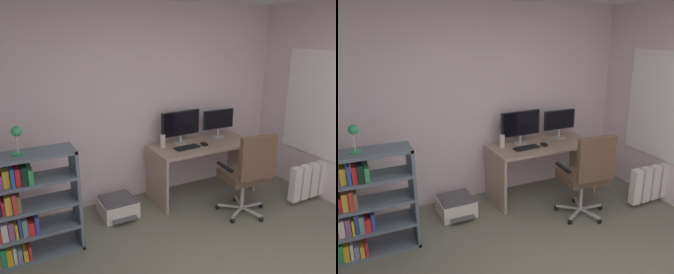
{
  "view_description": "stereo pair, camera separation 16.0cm",
  "coord_description": "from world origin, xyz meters",
  "views": [
    {
      "loc": [
        -1.7,
        -1.56,
        2.22
      ],
      "look_at": [
        0.13,
        1.85,
        1.02
      ],
      "focal_mm": 37.17,
      "sensor_mm": 36.0,
      "label": 1
    },
    {
      "loc": [
        -1.56,
        -1.63,
        2.22
      ],
      "look_at": [
        0.13,
        1.85,
        1.02
      ],
      "focal_mm": 37.17,
      "sensor_mm": 36.0,
      "label": 2
    }
  ],
  "objects": [
    {
      "name": "printer",
      "position": [
        -0.42,
        2.15,
        0.11
      ],
      "size": [
        0.43,
        0.52,
        0.22
      ],
      "color": "silver",
      "rests_on": "ground"
    },
    {
      "name": "computer_mouse",
      "position": [
        0.8,
        2.09,
        0.76
      ],
      "size": [
        0.07,
        0.11,
        0.03
      ],
      "primitive_type": "cube",
      "rotation": [
        0.0,
        0.0,
        -0.11
      ],
      "color": "black",
      "rests_on": "desk"
    },
    {
      "name": "wall_back",
      "position": [
        0.0,
        2.6,
        1.28
      ],
      "size": [
        4.41,
        0.1,
        2.57
      ],
      "primitive_type": "cube",
      "color": "silver",
      "rests_on": "ground"
    },
    {
      "name": "window_frame",
      "position": [
        2.2,
        1.29,
        1.27
      ],
      "size": [
        0.02,
        1.45,
        1.4
      ],
      "primitive_type": "cube",
      "color": "white"
    },
    {
      "name": "monitor_main",
      "position": [
        0.57,
        2.32,
        1.0
      ],
      "size": [
        0.58,
        0.18,
        0.44
      ],
      "color": "#B2B5B7",
      "rests_on": "desk"
    },
    {
      "name": "desktop_speaker",
      "position": [
        0.28,
        2.27,
        0.82
      ],
      "size": [
        0.07,
        0.07,
        0.17
      ],
      "primitive_type": "cylinder",
      "color": "silver",
      "rests_on": "desk"
    },
    {
      "name": "radiator",
      "position": [
        2.11,
        1.29,
        0.29
      ],
      "size": [
        0.93,
        0.1,
        0.47
      ],
      "color": "white",
      "rests_on": "ground"
    },
    {
      "name": "bookshelf",
      "position": [
        -1.5,
        1.79,
        0.54
      ],
      "size": [
        0.87,
        0.35,
        1.1
      ],
      "color": "slate",
      "rests_on": "ground"
    },
    {
      "name": "office_chair",
      "position": [
        0.97,
        1.37,
        0.61
      ],
      "size": [
        0.64,
        0.63,
        1.08
      ],
      "color": "#B7BABC",
      "rests_on": "ground"
    },
    {
      "name": "desk_lamp",
      "position": [
        -1.49,
        1.79,
        1.28
      ],
      "size": [
        0.11,
        0.11,
        0.28
      ],
      "color": "#30975C",
      "rests_on": "bookshelf"
    },
    {
      "name": "monitor_secondary",
      "position": [
        1.2,
        2.32,
        0.98
      ],
      "size": [
        0.49,
        0.18,
        0.4
      ],
      "color": "#B2B5B7",
      "rests_on": "desk"
    },
    {
      "name": "keyboard",
      "position": [
        0.54,
        2.09,
        0.75
      ],
      "size": [
        0.35,
        0.15,
        0.02
      ],
      "primitive_type": "cube",
      "rotation": [
        0.0,
        0.0,
        0.07
      ],
      "color": "black",
      "rests_on": "desk"
    },
    {
      "name": "window_pane",
      "position": [
        2.2,
        1.29,
        1.27
      ],
      "size": [
        0.01,
        1.37,
        1.32
      ],
      "primitive_type": "cube",
      "color": "white"
    },
    {
      "name": "desk",
      "position": [
        0.82,
        2.15,
        0.54
      ],
      "size": [
        1.43,
        0.64,
        0.74
      ],
      "color": "tan",
      "rests_on": "ground"
    }
  ]
}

